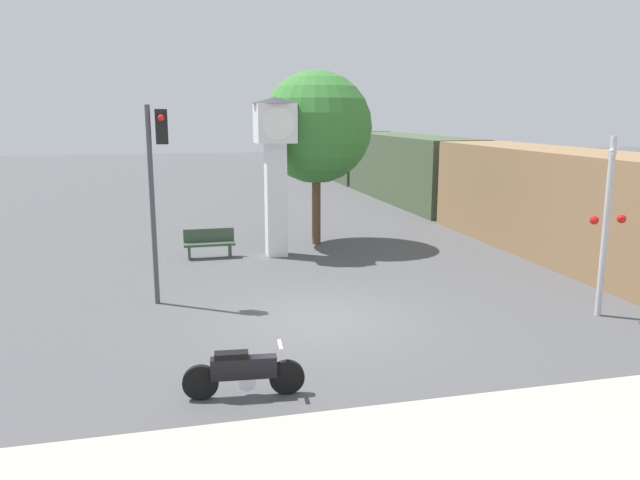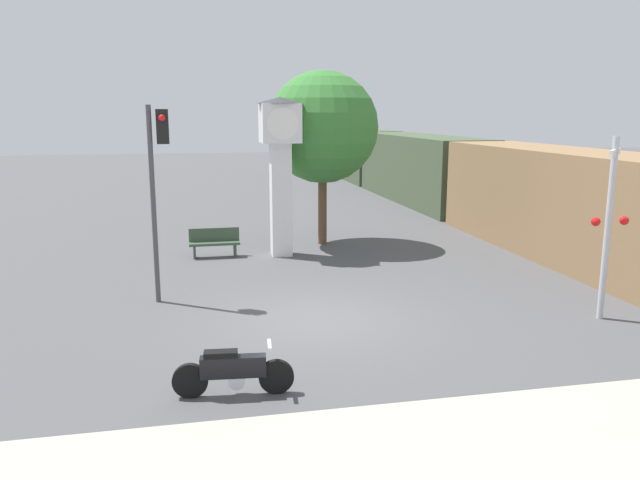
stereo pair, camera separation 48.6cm
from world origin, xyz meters
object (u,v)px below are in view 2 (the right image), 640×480
railroad_crossing_signal (609,222)px  street_tree (322,128)px  clock_tower (280,152)px  freight_train (420,169)px  traffic_light (158,170)px  bench (215,242)px  motorcycle (233,371)px

railroad_crossing_signal → street_tree: street_tree is taller
clock_tower → street_tree: (1.67, 1.44, 0.71)m
clock_tower → freight_train: (8.93, 11.05, -1.64)m
traffic_light → freight_train: bearing=51.2°
freight_train → traffic_light: bearing=-128.8°
clock_tower → bench: 3.57m
freight_train → railroad_crossing_signal: railroad_crossing_signal is taller
clock_tower → freight_train: bearing=51.1°
motorcycle → clock_tower: 10.71m
clock_tower → railroad_crossing_signal: (6.10, -7.81, -1.14)m
bench → street_tree: bearing=18.4°
railroad_crossing_signal → bench: railroad_crossing_signal is taller
clock_tower → railroad_crossing_signal: bearing=-52.0°
railroad_crossing_signal → street_tree: 10.42m
traffic_light → motorcycle: bearing=-76.9°
motorcycle → street_tree: size_ratio=0.33×
freight_train → bench: (-11.07, -10.88, -1.21)m
railroad_crossing_signal → street_tree: size_ratio=0.68×
clock_tower → traffic_light: clock_tower is taller
motorcycle → traffic_light: (-1.30, 5.58, 2.81)m
freight_train → traffic_light: traffic_light is taller
clock_tower → traffic_light: 5.72m
freight_train → bench: freight_train is taller
motorcycle → railroad_crossing_signal: size_ratio=0.49×
clock_tower → bench: bearing=175.4°
freight_train → street_tree: 12.27m
freight_train → railroad_crossing_signal: size_ratio=9.42×
clock_tower → freight_train: size_ratio=0.13×
railroad_crossing_signal → motorcycle: bearing=-165.0°
street_tree → traffic_light: bearing=-131.6°
traffic_light → railroad_crossing_signal: traffic_light is taller
clock_tower → street_tree: size_ratio=0.84×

